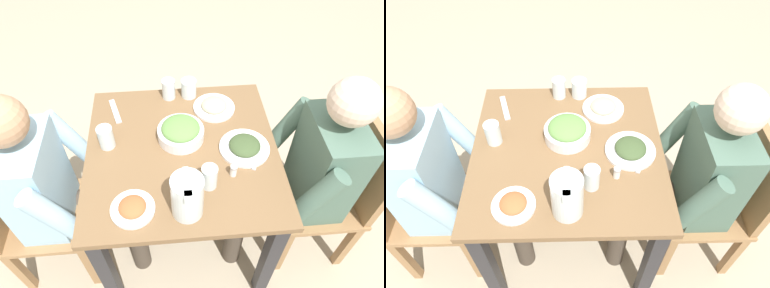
# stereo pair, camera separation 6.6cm
# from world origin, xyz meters

# --- Properties ---
(ground_plane) EXTENTS (8.00, 8.00, 0.00)m
(ground_plane) POSITION_xyz_m (0.00, 0.00, 0.00)
(ground_plane) COLOR tan
(dining_table) EXTENTS (0.84, 0.84, 0.74)m
(dining_table) POSITION_xyz_m (0.00, 0.00, 0.60)
(dining_table) COLOR brown
(dining_table) RESTS_ON ground_plane
(chair_near) EXTENTS (0.40, 0.40, 0.85)m
(chair_near) POSITION_xyz_m (-0.09, -0.74, 0.48)
(chair_near) COLOR #997047
(chair_near) RESTS_ON ground_plane
(chair_far) EXTENTS (0.40, 0.40, 0.85)m
(chair_far) POSITION_xyz_m (-0.09, 0.74, 0.48)
(chair_far) COLOR #997047
(chair_far) RESTS_ON ground_plane
(diner_near) EXTENTS (0.48, 0.53, 1.15)m
(diner_near) POSITION_xyz_m (-0.09, -0.54, 0.62)
(diner_near) COLOR #4C6B5B
(diner_near) RESTS_ON ground_plane
(diner_far) EXTENTS (0.48, 0.53, 1.15)m
(diner_far) POSITION_xyz_m (-0.09, 0.54, 0.62)
(diner_far) COLOR #9EC6E0
(diner_far) RESTS_ON ground_plane
(water_pitcher) EXTENTS (0.16, 0.12, 0.19)m
(water_pitcher) POSITION_xyz_m (-0.30, 0.00, 0.83)
(water_pitcher) COLOR silver
(water_pitcher) RESTS_ON dining_table
(salad_bowl) EXTENTS (0.21, 0.21, 0.09)m
(salad_bowl) POSITION_xyz_m (0.07, 0.00, 0.78)
(salad_bowl) COLOR white
(salad_bowl) RESTS_ON dining_table
(plate_beans) EXTENTS (0.20, 0.20, 0.05)m
(plate_beans) POSITION_xyz_m (0.25, -0.17, 0.75)
(plate_beans) COLOR white
(plate_beans) RESTS_ON dining_table
(plate_dolmas) EXTENTS (0.22, 0.22, 0.05)m
(plate_dolmas) POSITION_xyz_m (-0.02, -0.27, 0.76)
(plate_dolmas) COLOR white
(plate_dolmas) RESTS_ON dining_table
(plate_rice_curry) EXTENTS (0.17, 0.17, 0.04)m
(plate_rice_curry) POSITION_xyz_m (-0.29, 0.21, 0.75)
(plate_rice_curry) COLOR white
(plate_rice_curry) RESTS_ON dining_table
(water_glass_near_right) EXTENTS (0.07, 0.07, 0.11)m
(water_glass_near_right) POSITION_xyz_m (0.05, 0.33, 0.79)
(water_glass_near_right) COLOR silver
(water_glass_near_right) RESTS_ON dining_table
(water_glass_by_pitcher) EXTENTS (0.06, 0.06, 0.11)m
(water_glass_by_pitcher) POSITION_xyz_m (-0.20, -0.09, 0.79)
(water_glass_by_pitcher) COLOR silver
(water_glass_by_pitcher) RESTS_ON dining_table
(water_glass_far_left) EXTENTS (0.08, 0.08, 0.09)m
(water_glass_far_left) POSITION_xyz_m (0.36, -0.06, 0.78)
(water_glass_far_left) COLOR silver
(water_glass_far_left) RESTS_ON dining_table
(water_glass_center) EXTENTS (0.07, 0.07, 0.10)m
(water_glass_center) POSITION_xyz_m (0.36, 0.04, 0.79)
(water_glass_center) COLOR silver
(water_glass_center) RESTS_ON dining_table
(salt_shaker) EXTENTS (0.03, 0.03, 0.05)m
(salt_shaker) POSITION_xyz_m (-0.15, -0.20, 0.77)
(salt_shaker) COLOR white
(salt_shaker) RESTS_ON dining_table
(fork_near) EXTENTS (0.17, 0.07, 0.01)m
(fork_near) POSITION_xyz_m (0.27, 0.31, 0.74)
(fork_near) COLOR silver
(fork_near) RESTS_ON dining_table
(knife_near) EXTENTS (0.18, 0.08, 0.01)m
(knife_near) POSITION_xyz_m (-0.05, -0.32, 0.74)
(knife_near) COLOR silver
(knife_near) RESTS_ON dining_table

